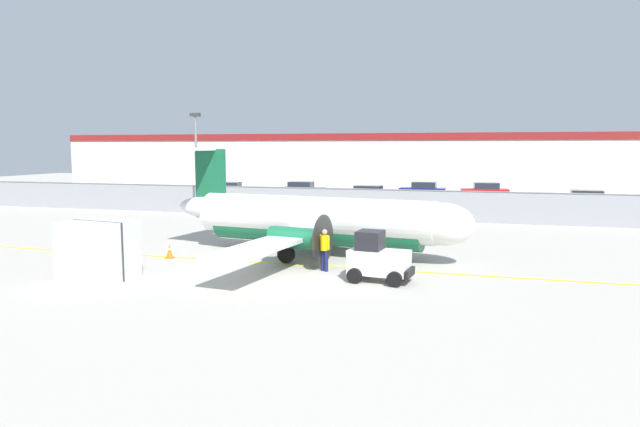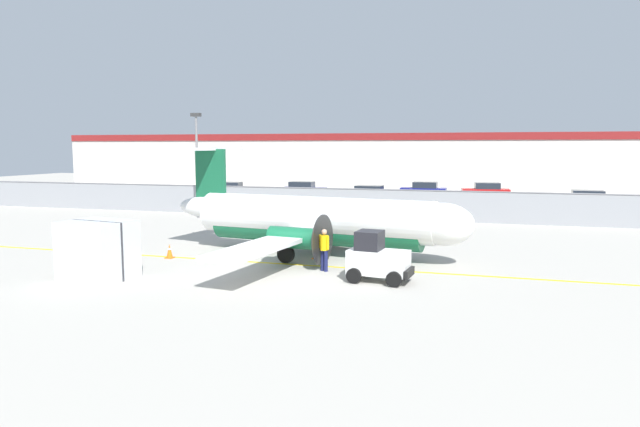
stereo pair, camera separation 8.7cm
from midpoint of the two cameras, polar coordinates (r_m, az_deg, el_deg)
name	(u,v)px [view 1 (the left image)]	position (r m, az deg, el deg)	size (l,w,h in m)	color
ground_plane	(287,264)	(24.34, -3.40, -5.07)	(140.00, 140.00, 0.01)	#ADA89E
perimeter_fence	(364,203)	(39.46, 4.38, 1.08)	(98.00, 0.10, 2.10)	gray
parking_lot_strip	(391,202)	(50.83, 7.02, 1.11)	(98.00, 17.00, 0.12)	#38383A
background_building	(416,161)	(68.93, 9.52, 5.19)	(91.00, 8.10, 6.50)	beige
commuter_airplane	(319,220)	(26.09, -0.17, -0.70)	(14.85, 16.07, 4.92)	white
baggage_tug	(378,259)	(21.18, 5.67, -4.52)	(2.43, 1.59, 1.88)	silver
ground_crew_worker	(325,248)	(22.80, 0.35, -3.43)	(0.51, 0.47, 1.70)	#191E4C
cargo_container	(98,250)	(23.04, -21.41, -3.42)	(2.67, 2.33, 2.20)	silver
traffic_cone_near_left	(170,251)	(26.41, -14.90, -3.67)	(0.36, 0.36, 0.64)	orange
traffic_cone_near_right	(317,252)	(25.42, -0.42, -3.84)	(0.36, 0.36, 0.64)	orange
parked_car_0	(227,191)	(53.90, -9.32, 2.28)	(4.38, 2.40, 1.58)	black
parked_car_1	(302,190)	(53.88, -1.84, 2.36)	(4.23, 2.06, 1.58)	navy
parked_car_2	(367,195)	(48.55, 4.67, 1.87)	(4.30, 2.22, 1.58)	black
parked_car_3	(423,190)	(54.28, 10.20, 2.29)	(4.22, 2.03, 1.58)	navy
parked_car_4	(485,191)	(54.39, 16.11, 2.14)	(4.36, 2.36, 1.58)	red
parked_car_5	(585,201)	(47.53, 24.91, 1.16)	(4.28, 2.16, 1.58)	black
apron_light_pole	(196,156)	(40.60, -12.33, 5.61)	(0.70, 0.30, 7.27)	slate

